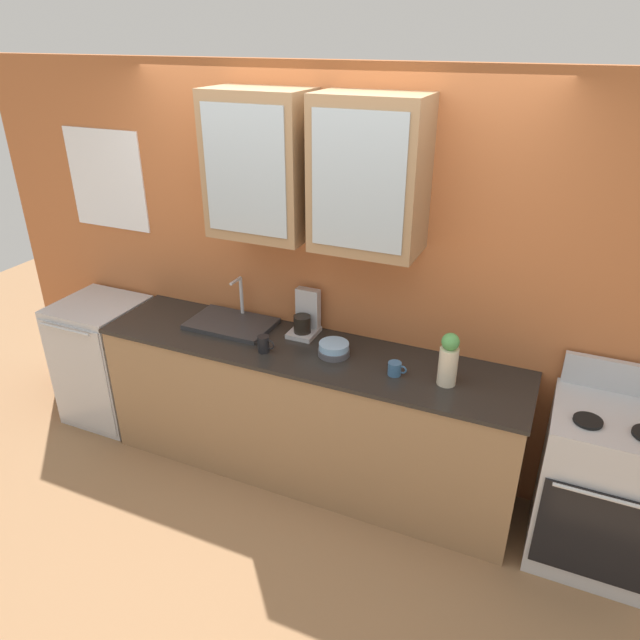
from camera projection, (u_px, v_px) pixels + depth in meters
name	position (u px, v px, depth m)	size (l,w,h in m)	color
ground_plane	(307.00, 469.00, 4.00)	(10.00, 10.00, 0.00)	#936B47
back_wall_unit	(325.00, 257.00, 3.62)	(5.12, 0.47, 2.55)	#B76638
counter	(306.00, 412.00, 3.79)	(2.70, 0.62, 0.93)	#93704C
stove_range	(598.00, 487.00, 3.16)	(0.61, 0.61, 1.11)	silver
sink_faucet	(231.00, 323.00, 3.86)	(0.55, 0.36, 0.30)	#2D2D30
bowl_stack	(334.00, 349.00, 3.51)	(0.19, 0.19, 0.08)	#4C4C54
vase	(449.00, 360.00, 3.17)	(0.10, 0.10, 0.31)	beige
cup_near_sink	(264.00, 344.00, 3.54)	(0.11, 0.07, 0.10)	black
cup_near_bowls	(395.00, 369.00, 3.30)	(0.11, 0.08, 0.08)	#38608C
dishwasher	(106.00, 360.00, 4.39)	(0.57, 0.60, 0.93)	silver
coffee_maker	(306.00, 318.00, 3.73)	(0.17, 0.20, 0.29)	#B7B7BC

